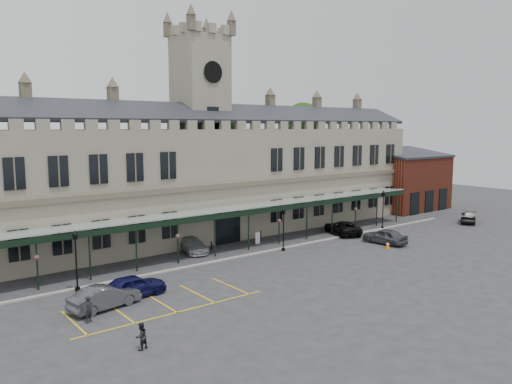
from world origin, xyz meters
TOP-DOWN VIEW (x-y plane):
  - ground at (0.00, 0.00)m, footprint 140.00×140.00m
  - station_building at (0.00, 15.91)m, footprint 60.00×10.36m
  - clock_tower at (0.00, 16.00)m, footprint 5.60×5.60m
  - canopy at (0.00, 7.46)m, footprint 50.00×4.10m
  - brick_annex at (34.00, 12.97)m, footprint 12.40×8.36m
  - kerb at (0.00, 5.50)m, footprint 60.00×0.40m
  - parking_markings at (-14.00, -1.50)m, footprint 16.00×6.00m
  - tree_behind_mid at (8.00, 25.00)m, footprint 6.00×6.00m
  - tree_behind_right at (24.00, 25.00)m, footprint 6.00×6.00m
  - lamp_post_left at (-17.75, 5.10)m, footprint 0.44×0.44m
  - lamp_post_mid at (2.56, 4.86)m, footprint 0.41×0.41m
  - lamp_post_right at (19.08, 5.58)m, footprint 0.45×0.45m
  - traffic_cone at (11.50, -0.99)m, footprint 0.47×0.47m
  - sign_board at (2.41, 8.80)m, footprint 0.71×0.20m
  - bollard_left at (-2.86, 9.66)m, footprint 0.15×0.15m
  - bollard_right at (3.73, 9.97)m, footprint 0.17×0.17m
  - car_left_a at (-15.00, 1.20)m, footprint 5.03×2.38m
  - car_left_b at (-17.50, 0.26)m, footprint 5.12×2.62m
  - car_taxi at (-4.89, 10.00)m, footprint 2.76×5.18m
  - car_van at (13.00, 6.53)m, footprint 4.23×6.03m
  - car_right_a at (13.00, 0.55)m, footprint 2.35×4.94m
  - car_right_b at (31.00, 1.23)m, footprint 5.05×3.76m
  - person_a at (-19.20, -1.50)m, footprint 0.75×0.70m
  - person_b at (-18.30, -7.15)m, footprint 0.91×0.81m

SIDE VIEW (x-z plane):
  - ground at x=0.00m, z-range 0.00..0.00m
  - parking_markings at x=-14.00m, z-range -0.01..0.01m
  - kerb at x=0.00m, z-range 0.00..0.12m
  - traffic_cone at x=11.50m, z-range -0.01..0.73m
  - bollard_left at x=-2.86m, z-range 0.00..0.82m
  - bollard_right at x=3.73m, z-range 0.00..0.97m
  - sign_board at x=2.41m, z-range -0.01..1.22m
  - car_taxi at x=-4.89m, z-range 0.00..1.43m
  - car_van at x=13.00m, z-range 0.00..1.53m
  - person_b at x=-18.30m, z-range 0.00..1.56m
  - car_right_b at x=31.00m, z-range 0.00..1.59m
  - car_left_b at x=-17.50m, z-range 0.00..1.61m
  - car_right_a at x=13.00m, z-range 0.00..1.63m
  - car_left_a at x=-15.00m, z-range 0.00..1.66m
  - person_a at x=-19.20m, z-range 0.00..1.71m
  - canopy at x=0.00m, z-range 0.25..4.55m
  - lamp_post_mid at x=2.56m, z-range 0.41..4.78m
  - lamp_post_left at x=-17.75m, z-range 0.43..5.09m
  - lamp_post_right at x=19.08m, z-range 0.44..5.14m
  - brick_annex at x=34.00m, z-range -0.46..8.77m
  - station_building at x=0.00m, z-range -2.18..15.12m
  - tree_behind_mid at x=8.00m, z-range 4.81..20.81m
  - tree_behind_right at x=24.00m, z-range 4.81..20.81m
  - clock_tower at x=0.00m, z-range 0.71..25.51m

